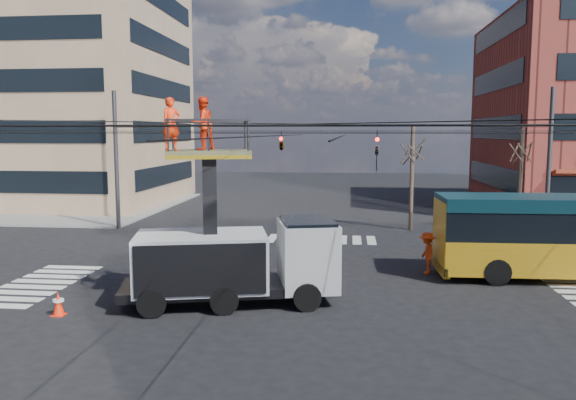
# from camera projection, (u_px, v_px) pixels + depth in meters

# --- Properties ---
(ground) EXTENTS (120.00, 120.00, 0.00)m
(ground) POSITION_uv_depth(u_px,v_px,m) (307.00, 293.00, 19.77)
(ground) COLOR black
(ground) RESTS_ON ground
(sidewalk_nw) EXTENTS (18.00, 18.00, 0.12)m
(sidewalk_nw) POSITION_uv_depth(u_px,v_px,m) (54.00, 206.00, 42.79)
(sidewalk_nw) COLOR slate
(sidewalk_nw) RESTS_ON ground
(crosswalks) EXTENTS (22.40, 22.40, 0.02)m
(crosswalks) POSITION_uv_depth(u_px,v_px,m) (307.00, 292.00, 19.77)
(crosswalks) COLOR silver
(crosswalks) RESTS_ON ground
(building_tower) EXTENTS (18.06, 16.06, 30.00)m
(building_tower) POSITION_uv_depth(u_px,v_px,m) (52.00, 12.00, 44.05)
(building_tower) COLOR #91775C
(building_tower) RESTS_ON ground
(overhead_network) EXTENTS (24.24, 24.24, 8.00)m
(overhead_network) POSITION_uv_depth(u_px,v_px,m) (306.00, 171.00, 19.67)
(overhead_network) COLOR #2D2D30
(overhead_network) RESTS_ON ground
(tree_a) EXTENTS (2.00, 2.00, 6.00)m
(tree_a) POSITION_uv_depth(u_px,v_px,m) (412.00, 150.00, 32.00)
(tree_a) COLOR #382B21
(tree_a) RESTS_ON ground
(tree_b) EXTENTS (2.00, 2.00, 6.00)m
(tree_b) POSITION_uv_depth(u_px,v_px,m) (522.00, 150.00, 31.34)
(tree_b) COLOR #382B21
(tree_b) RESTS_ON ground
(utility_truck) EXTENTS (7.35, 3.96, 6.75)m
(utility_truck) POSITION_uv_depth(u_px,v_px,m) (235.00, 239.00, 18.36)
(utility_truck) COLOR black
(utility_truck) RESTS_ON ground
(traffic_cone) EXTENTS (0.36, 0.36, 0.74)m
(traffic_cone) POSITION_uv_depth(u_px,v_px,m) (58.00, 304.00, 17.28)
(traffic_cone) COLOR #FF260A
(traffic_cone) RESTS_ON ground
(worker_ground) EXTENTS (0.79, 1.11, 1.75)m
(worker_ground) POSITION_uv_depth(u_px,v_px,m) (207.00, 265.00, 20.14)
(worker_ground) COLOR orange
(worker_ground) RESTS_ON ground
(flagger) EXTENTS (0.73, 1.14, 1.68)m
(flagger) POSITION_uv_depth(u_px,v_px,m) (427.00, 253.00, 22.35)
(flagger) COLOR red
(flagger) RESTS_ON ground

